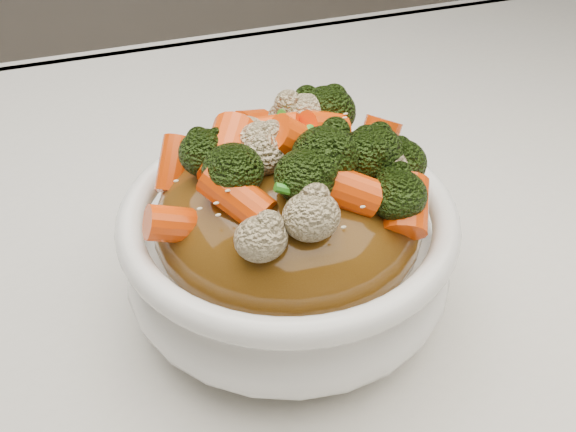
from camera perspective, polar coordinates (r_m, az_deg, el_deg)
name	(u,v)px	position (r m, az deg, el deg)	size (l,w,h in m)	color
tablecloth	(326,285)	(0.49, 3.20, -5.87)	(1.20, 0.80, 0.04)	silver
bowl	(288,254)	(0.43, 0.00, -3.22)	(0.20, 0.20, 0.08)	white
sauce_base	(288,220)	(0.41, 0.00, -0.31)	(0.16, 0.16, 0.09)	#5C380F
carrots	(288,137)	(0.37, 0.00, 6.71)	(0.16, 0.16, 0.05)	#F24807
broccoli	(288,138)	(0.37, 0.00, 6.59)	(0.16, 0.16, 0.04)	black
cauliflower	(288,141)	(0.37, 0.00, 6.34)	(0.16, 0.16, 0.03)	tan
scallions	(288,135)	(0.37, 0.00, 6.83)	(0.12, 0.12, 0.02)	#2E851E
sesame_seeds	(288,135)	(0.37, 0.00, 6.83)	(0.15, 0.15, 0.01)	beige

